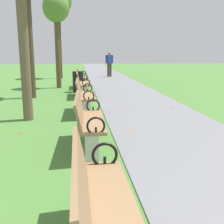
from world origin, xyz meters
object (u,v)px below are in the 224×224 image
Objects in this scene: park_bench_6 at (81,77)px; park_bench_5 at (82,84)px; park_bench_4 at (84,96)px; tree_3 at (56,11)px; park_bench_3 at (88,120)px; tree_4 at (58,2)px; pedestrian_walking at (109,63)px; trash_bin at (78,82)px; park_bench_2 at (100,205)px.

park_bench_5 is at bearing -90.00° from park_bench_6.
tree_3 is (-1.02, 5.62, 2.86)m from park_bench_4.
park_bench_6 is (-0.00, 8.25, 0.00)m from park_bench_3.
park_bench_3 is at bearing -83.07° from tree_3.
park_bench_3 is 0.30× the size of tree_4.
park_bench_6 is at bearing 90.00° from park_bench_5.
pedestrian_walking reaches higher than park_bench_3.
park_bench_4 reaches higher than trash_bin.
tree_4 reaches higher than trash_bin.
park_bench_5 is 0.29× the size of tree_4.
trash_bin is at bearing -59.33° from tree_3.
park_bench_6 is at bearing -109.05° from pedestrian_walking.
tree_4 reaches higher than park_bench_2.
pedestrian_walking is (2.93, 5.42, -2.41)m from tree_3.
park_bench_2 is 11.44m from tree_3.
park_bench_5 is 8.65m from tree_4.
trash_bin is (1.04, -6.30, -4.10)m from tree_4.
tree_4 reaches higher than tree_3.
park_bench_5 is at bearing 90.00° from park_bench_4.
tree_4 is 3.37× the size of pedestrian_walking.
park_bench_5 is 8.39m from pedestrian_walking.
tree_3 reaches higher than pedestrian_walking.
park_bench_2 is 2.67m from park_bench_3.
park_bench_4 is 6.39m from tree_3.
tree_4 is at bearing 95.14° from park_bench_3.
park_bench_5 is at bearing -103.21° from pedestrian_walking.
park_bench_6 is 0.99× the size of pedestrian_walking.
park_bench_5 is at bearing -83.37° from trash_bin.
park_bench_4 is 11.22m from pedestrian_walking.
tree_3 is at bearing 110.42° from park_bench_5.
trash_bin is (-0.15, -1.35, -0.06)m from park_bench_6.
trash_bin is at bearing -80.63° from tree_4.
tree_4 is (-1.19, 15.86, 4.04)m from park_bench_2.
park_bench_4 is at bearing -99.83° from pedestrian_walking.
park_bench_2 is 16.41m from tree_4.
park_bench_5 is 4.08m from tree_3.
park_bench_4 is 1.00× the size of park_bench_5.
park_bench_2 and park_bench_5 have the same top height.
park_bench_2 is 1.00× the size of park_bench_5.
pedestrian_walking is at bearing 61.59° from tree_3.
park_bench_2 is 0.99× the size of park_bench_3.
park_bench_2 is at bearing -90.00° from park_bench_6.
park_bench_6 is 5.88m from pedestrian_walking.
park_bench_4 is at bearing -90.00° from park_bench_6.
park_bench_3 is at bearing -84.86° from tree_4.
trash_bin is (-0.15, 6.90, -0.06)m from park_bench_3.
pedestrian_walking is (1.91, 13.79, 0.44)m from park_bench_3.
park_bench_2 is at bearing -89.12° from trash_bin.
tree_3 is 4.97m from tree_4.
park_bench_4 and park_bench_6 have the same top height.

